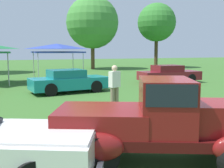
{
  "coord_description": "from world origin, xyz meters",
  "views": [
    {
      "loc": [
        -3.5,
        -4.96,
        2.26
      ],
      "look_at": [
        -0.59,
        2.42,
        1.26
      ],
      "focal_mm": 43.36,
      "sensor_mm": 36.0,
      "label": 1
    }
  ],
  "objects_px": {
    "show_car_burgundy": "(169,74)",
    "spectator_near_truck": "(115,86)",
    "canopy_tent_center_field": "(57,48)",
    "feature_pickup_truck": "(161,121)",
    "show_car_teal": "(69,81)"
  },
  "relations": [
    {
      "from": "show_car_burgundy",
      "to": "spectator_near_truck",
      "type": "relative_size",
      "value": 2.53
    },
    {
      "from": "spectator_near_truck",
      "to": "canopy_tent_center_field",
      "type": "xyz_separation_m",
      "value": [
        -0.28,
        10.4,
        1.51
      ]
    },
    {
      "from": "feature_pickup_truck",
      "to": "show_car_burgundy",
      "type": "height_order",
      "value": "feature_pickup_truck"
    },
    {
      "from": "feature_pickup_truck",
      "to": "spectator_near_truck",
      "type": "bearing_deg",
      "value": 78.72
    },
    {
      "from": "spectator_near_truck",
      "to": "show_car_teal",
      "type": "bearing_deg",
      "value": 98.14
    },
    {
      "from": "show_car_teal",
      "to": "canopy_tent_center_field",
      "type": "relative_size",
      "value": 1.26
    },
    {
      "from": "feature_pickup_truck",
      "to": "show_car_teal",
      "type": "height_order",
      "value": "feature_pickup_truck"
    },
    {
      "from": "canopy_tent_center_field",
      "to": "show_car_burgundy",
      "type": "bearing_deg",
      "value": -29.34
    },
    {
      "from": "spectator_near_truck",
      "to": "canopy_tent_center_field",
      "type": "distance_m",
      "value": 10.52
    },
    {
      "from": "show_car_burgundy",
      "to": "feature_pickup_truck",
      "type": "bearing_deg",
      "value": -124.06
    },
    {
      "from": "spectator_near_truck",
      "to": "show_car_burgundy",
      "type": "bearing_deg",
      "value": 44.06
    },
    {
      "from": "feature_pickup_truck",
      "to": "spectator_near_truck",
      "type": "height_order",
      "value": "feature_pickup_truck"
    },
    {
      "from": "feature_pickup_truck",
      "to": "spectator_near_truck",
      "type": "xyz_separation_m",
      "value": [
        0.97,
        4.86,
        0.05
      ]
    },
    {
      "from": "feature_pickup_truck",
      "to": "show_car_burgundy",
      "type": "relative_size",
      "value": 1.01
    },
    {
      "from": "show_car_burgundy",
      "to": "canopy_tent_center_field",
      "type": "relative_size",
      "value": 1.26
    }
  ]
}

